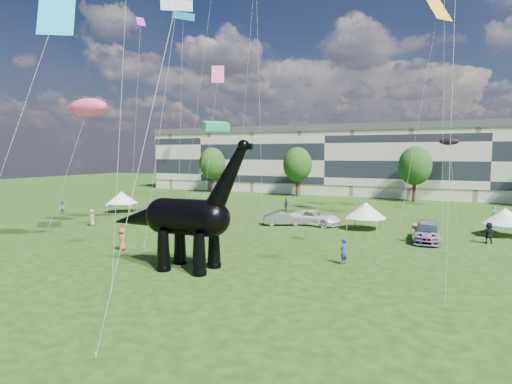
% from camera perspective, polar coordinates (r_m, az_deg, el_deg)
% --- Properties ---
extents(ground, '(220.00, 220.00, 0.00)m').
position_cam_1_polar(ground, '(25.98, -10.98, -12.39)').
color(ground, '#16330C').
rests_on(ground, ground).
extents(terrace_row, '(78.00, 11.00, 12.00)m').
position_cam_1_polar(terrace_row, '(84.94, 10.20, 3.90)').
color(terrace_row, beige).
rests_on(terrace_row, ground).
extents(tree_far_left, '(5.20, 5.20, 9.44)m').
position_cam_1_polar(tree_far_left, '(85.54, -5.87, 4.16)').
color(tree_far_left, '#382314').
rests_on(tree_far_left, ground).
extents(tree_mid_left, '(5.20, 5.20, 9.44)m').
position_cam_1_polar(tree_mid_left, '(77.61, 5.54, 4.06)').
color(tree_mid_left, '#382314').
rests_on(tree_mid_left, ground).
extents(tree_mid_right, '(5.20, 5.20, 9.44)m').
position_cam_1_polar(tree_mid_right, '(73.11, 20.44, 3.69)').
color(tree_mid_right, '#382314').
rests_on(tree_mid_right, ground).
extents(dinosaur_sculpture, '(11.00, 3.15, 8.99)m').
position_cam_1_polar(dinosaur_sculpture, '(29.24, -9.78, -3.56)').
color(dinosaur_sculpture, black).
rests_on(dinosaur_sculpture, ground).
extents(car_silver, '(2.76, 4.69, 1.50)m').
position_cam_1_polar(car_silver, '(51.98, -5.74, -2.63)').
color(car_silver, '#A5A6A9').
rests_on(car_silver, ground).
extents(car_grey, '(4.54, 3.42, 1.43)m').
position_cam_1_polar(car_grey, '(46.61, 3.66, -3.56)').
color(car_grey, gray).
rests_on(car_grey, ground).
extents(car_white, '(6.09, 3.29, 1.62)m').
position_cam_1_polar(car_white, '(46.92, 7.73, -3.42)').
color(car_white, white).
rests_on(car_white, ground).
extents(car_dark, '(2.66, 5.73, 1.62)m').
position_cam_1_polar(car_dark, '(40.79, 21.81, -5.06)').
color(car_dark, '#595960').
rests_on(car_dark, ground).
extents(gazebo_near, '(4.28, 4.28, 2.82)m').
position_cam_1_polar(gazebo_near, '(45.16, 14.42, -2.38)').
color(gazebo_near, silver).
rests_on(gazebo_near, ground).
extents(gazebo_far, '(3.95, 3.95, 2.70)m').
position_cam_1_polar(gazebo_far, '(46.45, 30.27, -2.83)').
color(gazebo_far, silver).
rests_on(gazebo_far, ground).
extents(gazebo_left, '(5.25, 5.25, 2.79)m').
position_cam_1_polar(gazebo_left, '(59.26, -17.45, -0.71)').
color(gazebo_left, white).
rests_on(gazebo_left, ground).
extents(visitors, '(50.35, 30.75, 1.86)m').
position_cam_1_polar(visitors, '(42.33, 4.44, -4.22)').
color(visitors, '#AB552A').
rests_on(visitors, ground).
extents(kites, '(63.96, 46.62, 29.74)m').
position_cam_1_polar(kites, '(47.97, -14.21, 14.58)').
color(kites, '#EF0F3D').
rests_on(kites, ground).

